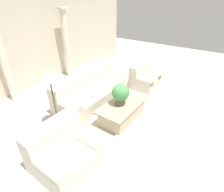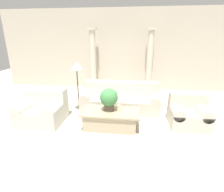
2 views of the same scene
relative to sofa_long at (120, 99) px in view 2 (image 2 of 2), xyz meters
The scene contains 11 objects.
ground_plane 0.91m from the sofa_long, 106.04° to the right, with size 16.00×16.00×0.00m, color #BCB2A3.
wall_back 2.67m from the sofa_long, 95.74° to the left, with size 10.00×0.06×3.20m.
sofa_long is the anchor object (origin of this frame).
loveseat 2.23m from the sofa_long, 151.59° to the right, with size 1.10×0.98×0.81m.
coffee_table 1.21m from the sofa_long, 97.02° to the right, with size 1.41×0.73×0.43m.
potted_plant 1.24m from the sofa_long, 99.30° to the right, with size 0.43×0.43×0.55m.
pillar_candle 1.15m from the sofa_long, 87.66° to the right, with size 0.09×0.09×0.15m.
floor_lamp 1.58m from the sofa_long, behind, with size 0.35×0.35×1.44m.
column_left 2.47m from the sofa_long, 123.40° to the left, with size 0.31×0.31×2.43m.
column_right 2.33m from the sofa_long, 63.19° to the left, with size 0.31×0.31×2.43m.
armchair 1.96m from the sofa_long, 25.36° to the right, with size 0.91×0.79×0.78m.
Camera 2 is at (0.60, -4.21, 2.15)m, focal length 28.00 mm.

